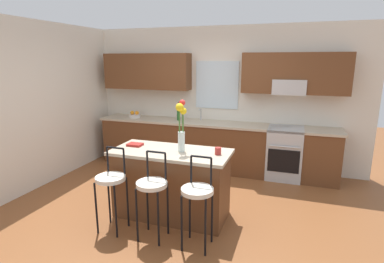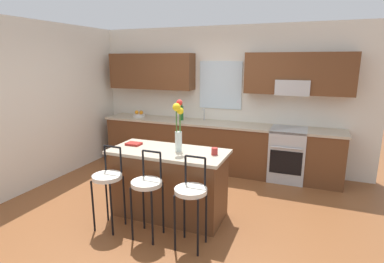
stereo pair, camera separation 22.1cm
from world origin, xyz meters
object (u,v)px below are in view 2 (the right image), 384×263
oven_range (287,154)px  bottle_olive_oil (182,113)px  bar_stool_near (108,180)px  mug_ceramic (215,151)px  fruit_bowl_oranges (139,115)px  bar_stool_middle (147,187)px  cookbook (134,144)px  bar_stool_far (191,194)px  flower_vase (178,123)px  kitchen_island (169,183)px

oven_range → bottle_olive_oil: bearing=179.3°
bar_stool_near → mug_ceramic: bar_stool_near is taller
fruit_bowl_oranges → oven_range: bearing=-0.5°
bar_stool_middle → cookbook: (-0.56, 0.63, 0.30)m
bar_stool_near → mug_ceramic: (1.17, 0.61, 0.33)m
oven_range → fruit_bowl_oranges: 3.04m
oven_range → cookbook: (-1.94, -1.87, 0.48)m
bar_stool_far → flower_vase: (-0.41, 0.59, 0.67)m
bar_stool_middle → bar_stool_near: bearing=180.0°
oven_range → bar_stool_far: 2.64m
fruit_bowl_oranges → bar_stool_far: bearing=-49.3°
fruit_bowl_oranges → cookbook: bearing=-60.8°
bar_stool_middle → mug_ceramic: size_ratio=11.58×
kitchen_island → flower_vase: size_ratio=2.33×
fruit_bowl_oranges → bottle_olive_oil: size_ratio=0.67×
flower_vase → cookbook: (-0.70, 0.04, -0.36)m
bar_stool_middle → cookbook: size_ratio=5.21×
bottle_olive_oil → bar_stool_far: bearing=-64.6°
bar_stool_middle → mug_ceramic: (0.62, 0.61, 0.33)m
kitchen_island → bar_stool_near: 0.81m
cookbook → kitchen_island: bearing=-5.9°
bar_stool_far → mug_ceramic: size_ratio=11.58×
kitchen_island → mug_ceramic: (0.62, 0.04, 0.50)m
cookbook → bar_stool_far: bearing=-29.5°
oven_range → mug_ceramic: bearing=-111.9°
kitchen_island → bar_stool_near: (-0.55, -0.57, 0.17)m
oven_range → bar_stool_far: (-0.83, -2.50, 0.18)m
flower_vase → bottle_olive_oil: size_ratio=1.87×
cookbook → oven_range: bearing=44.0°
bar_stool_middle → bottle_olive_oil: size_ratio=2.92×
bar_stool_near → mug_ceramic: bearing=27.5°
oven_range → bar_stool_far: size_ratio=0.88×
bar_stool_middle → fruit_bowl_oranges: size_ratio=4.34×
oven_range → bottle_olive_oil: size_ratio=2.57×
kitchen_island → bottle_olive_oil: bearing=108.4°
bar_stool_middle → flower_vase: (0.14, 0.59, 0.67)m
bar_stool_far → cookbook: 1.31m
cookbook → fruit_bowl_oranges: 2.17m
oven_range → cookbook: bearing=-136.0°
bar_stool_far → fruit_bowl_oranges: (-2.17, 2.52, 0.33)m
kitchen_island → bar_stool_far: bar_stool_far is taller
cookbook → bottle_olive_oil: 1.90m
bar_stool_near → flower_vase: bearing=40.2°
flower_vase → mug_ceramic: bearing=3.1°
mug_ceramic → bottle_olive_oil: bearing=123.6°
bar_stool_middle → oven_range: bearing=61.1°
bar_stool_middle → cookbook: bar_stool_middle is taller
bottle_olive_oil → bar_stool_middle: bearing=-75.6°
bottle_olive_oil → cookbook: bearing=-87.3°
cookbook → bar_stool_near: bearing=-89.2°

